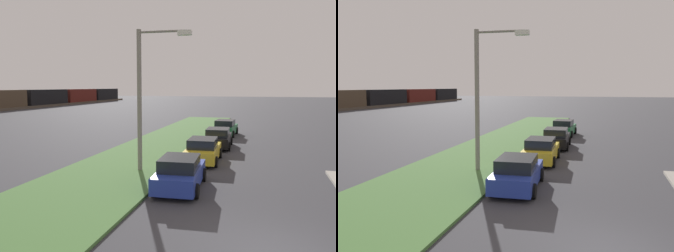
# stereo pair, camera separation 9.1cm
# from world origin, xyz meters

# --- Properties ---
(grass_median) EXTENTS (60.00, 6.00, 0.12)m
(grass_median) POSITION_xyz_m (10.00, 7.91, 0.06)
(grass_median) COLOR #477238
(grass_median) RESTS_ON ground
(parked_car_blue) EXTENTS (4.40, 2.22, 1.47)m
(parked_car_blue) POSITION_xyz_m (5.28, 3.88, 0.72)
(parked_car_blue) COLOR #23389E
(parked_car_blue) RESTS_ON ground
(parked_car_yellow) EXTENTS (4.36, 2.13, 1.47)m
(parked_car_yellow) POSITION_xyz_m (10.98, 3.84, 0.72)
(parked_car_yellow) COLOR gold
(parked_car_yellow) RESTS_ON ground
(parked_car_black) EXTENTS (4.36, 2.13, 1.47)m
(parked_car_black) POSITION_xyz_m (16.21, 3.61, 0.72)
(parked_car_black) COLOR black
(parked_car_black) RESTS_ON ground
(parked_car_green) EXTENTS (4.38, 2.18, 1.47)m
(parked_car_green) POSITION_xyz_m (22.82, 3.79, 0.72)
(parked_car_green) COLOR #1E6B38
(parked_car_green) RESTS_ON ground
(streetlight) EXTENTS (0.45, 2.88, 7.50)m
(streetlight) POSITION_xyz_m (7.67, 6.33, 4.39)
(streetlight) COLOR gray
(streetlight) RESTS_ON ground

